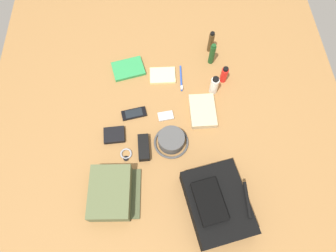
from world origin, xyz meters
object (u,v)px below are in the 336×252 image
at_px(media_player, 166,116).
at_px(folded_towel, 203,111).
at_px(wristwatch, 126,154).
at_px(notepad, 163,76).
at_px(bucket_hat, 171,141).
at_px(cologne_bottle, 211,42).
at_px(sunscreen_spray, 224,75).
at_px(toothpaste_tube, 214,85).
at_px(sunglasses_case, 144,148).
at_px(wallet, 114,135).
at_px(shampoo_bottle, 212,54).
at_px(paperback_novel, 128,69).
at_px(toiletry_pouch, 111,193).
at_px(backpack, 217,203).
at_px(toothbrush, 181,79).
at_px(cell_phone, 134,114).

relative_size(media_player, folded_towel, 0.45).
relative_size(wristwatch, notepad, 0.47).
bearing_deg(bucket_hat, folded_towel, 133.27).
bearing_deg(media_player, notepad, -178.79).
height_order(cologne_bottle, sunscreen_spray, cologne_bottle).
height_order(sunscreen_spray, toothpaste_tube, toothpaste_tube).
bearing_deg(sunglasses_case, wristwatch, -75.34).
distance_m(media_player, wallet, 0.30).
bearing_deg(sunglasses_case, toothpaste_tube, 127.74).
xyz_separation_m(shampoo_bottle, media_player, (0.36, -0.29, -0.07)).
distance_m(cologne_bottle, paperback_novel, 0.52).
bearing_deg(cologne_bottle, media_player, -33.11).
xyz_separation_m(shampoo_bottle, paperback_novel, (0.03, -0.50, -0.06)).
bearing_deg(wristwatch, toiletry_pouch, -17.16).
bearing_deg(backpack, toothbrush, -171.08).
bearing_deg(shampoo_bottle, cologne_bottle, 178.23).
xyz_separation_m(backpack, wallet, (-0.39, -0.50, -0.05)).
xyz_separation_m(wristwatch, toothbrush, (-0.45, 0.32, 0.00)).
xyz_separation_m(paperback_novel, toothbrush, (0.09, 0.31, -0.00)).
relative_size(bucket_hat, notepad, 1.24).
bearing_deg(sunscreen_spray, bucket_hat, -40.27).
relative_size(cologne_bottle, sunglasses_case, 1.08).
bearing_deg(notepad, toothpaste_tube, 68.05).
relative_size(backpack, sunscreen_spray, 3.54).
bearing_deg(folded_towel, wristwatch, -61.54).
bearing_deg(folded_towel, sunglasses_case, -58.61).
bearing_deg(backpack, cologne_bottle, 175.40).
relative_size(shampoo_bottle, cell_phone, 1.04).
relative_size(toiletry_pouch, paperback_novel, 1.25).
bearing_deg(bucket_hat, sunscreen_spray, 139.73).
bearing_deg(folded_towel, shampoo_bottle, 166.23).
bearing_deg(toothbrush, toiletry_pouch, -30.24).
bearing_deg(notepad, bucket_hat, 4.14).
xyz_separation_m(toothpaste_tube, toothbrush, (-0.09, -0.18, -0.05)).
height_order(toothpaste_tube, wallet, toothpaste_tube).
bearing_deg(notepad, wristwatch, -23.25).
xyz_separation_m(backpack, notepad, (-0.77, -0.22, -0.05)).
bearing_deg(sunglasses_case, paperback_novel, -172.57).
height_order(cologne_bottle, sunglasses_case, cologne_bottle).
bearing_deg(cologne_bottle, toiletry_pouch, -33.37).
distance_m(toiletry_pouch, shampoo_bottle, 0.97).
height_order(sunscreen_spray, sunglasses_case, sunscreen_spray).
height_order(backpack, sunglasses_case, backpack).
bearing_deg(toothpaste_tube, sunglasses_case, -50.09).
bearing_deg(cell_phone, toiletry_pouch, -13.23).
relative_size(cell_phone, sunglasses_case, 1.03).
xyz_separation_m(sunscreen_spray, sunglasses_case, (0.41, -0.47, -0.03)).
bearing_deg(toothpaste_tube, cell_phone, -74.34).
xyz_separation_m(backpack, sunscreen_spray, (-0.72, 0.13, -0.00)).
bearing_deg(wristwatch, cell_phone, 170.25).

